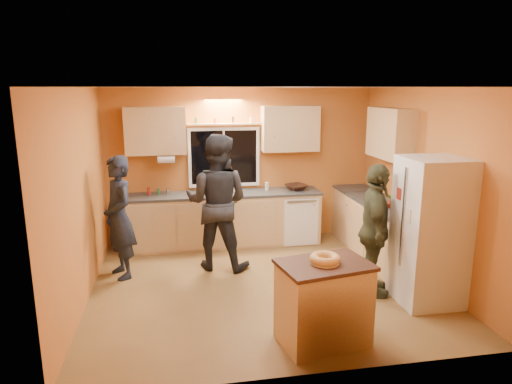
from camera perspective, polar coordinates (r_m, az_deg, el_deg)
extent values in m
plane|color=brown|center=(6.27, 0.97, -11.53)|extent=(4.50, 4.50, 0.00)
cube|color=#BB6A2F|center=(7.78, -1.82, 3.35)|extent=(4.50, 0.04, 2.60)
cube|color=#BB6A2F|center=(3.98, 6.60, -6.16)|extent=(4.50, 0.04, 2.60)
cube|color=#BB6A2F|center=(5.86, -21.13, -0.73)|extent=(0.04, 4.00, 2.60)
cube|color=#BB6A2F|center=(6.65, 20.41, 0.88)|extent=(0.04, 4.00, 2.60)
cube|color=white|center=(5.70, 1.07, 12.98)|extent=(4.50, 4.00, 0.02)
cube|color=black|center=(7.71, -4.02, 4.36)|extent=(1.10, 0.02, 0.90)
cube|color=white|center=(7.69, -4.01, 4.34)|extent=(1.20, 0.04, 1.00)
cube|color=tan|center=(7.47, -12.45, 7.48)|extent=(0.95, 0.33, 0.75)
cube|color=tan|center=(7.70, 4.29, 7.91)|extent=(0.95, 0.33, 0.75)
cube|color=tan|center=(7.18, 16.44, 7.05)|extent=(0.33, 1.00, 0.75)
cylinder|color=silver|center=(7.40, -11.15, 4.02)|extent=(0.27, 0.12, 0.12)
cube|color=tan|center=(7.65, -4.05, -3.55)|extent=(3.20, 0.60, 0.86)
cube|color=#282B2D|center=(7.53, -4.10, -0.26)|extent=(3.24, 0.62, 0.04)
cube|color=tan|center=(8.20, 12.16, -2.68)|extent=(0.60, 0.60, 0.86)
cube|color=#282B2D|center=(8.09, 12.31, 0.40)|extent=(0.62, 0.62, 0.04)
cube|color=tan|center=(7.15, 15.77, -5.19)|extent=(0.60, 1.80, 0.86)
cube|color=#282B2D|center=(7.03, 15.99, -1.70)|extent=(0.62, 1.84, 0.04)
cube|color=silver|center=(5.90, 20.97, -4.65)|extent=(0.72, 0.70, 1.80)
cube|color=tan|center=(4.87, 8.41, -13.72)|extent=(0.96, 0.73, 0.85)
cube|color=black|center=(4.69, 8.59, -8.98)|extent=(1.00, 0.77, 0.04)
torus|color=tan|center=(4.67, 8.61, -8.25)|extent=(0.31, 0.31, 0.09)
imported|color=black|center=(6.54, -16.75, -3.07)|extent=(0.64, 0.74, 1.71)
imported|color=black|center=(6.58, -4.91, -1.29)|extent=(1.16, 1.05, 1.96)
imported|color=#2F3421|center=(5.92, 14.62, -4.70)|extent=(0.69, 1.07, 1.69)
imported|color=black|center=(7.77, 5.04, 0.61)|extent=(0.46, 0.46, 0.09)
cylinder|color=beige|center=(7.59, -3.18, 0.67)|extent=(0.14, 0.14, 0.17)
imported|color=gray|center=(6.75, 17.16, -0.94)|extent=(0.32, 0.30, 0.29)
cube|color=maroon|center=(6.89, 16.36, -1.55)|extent=(0.18, 0.15, 0.07)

